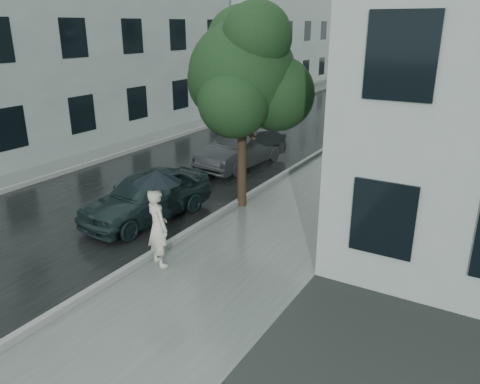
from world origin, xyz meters
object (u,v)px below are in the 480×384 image
Objects in this scene: street_tree at (244,74)px; car_far at (242,148)px; lamp_post at (342,82)px; pedestrian at (158,227)px; car_near at (147,195)px.

car_far is (-2.05, 3.40, -3.13)m from street_tree.
street_tree is at bearing -96.16° from lamp_post.
pedestrian is 0.32× the size of street_tree.
pedestrian is at bearing -68.19° from car_far.
street_tree is 4.27m from car_near.
car_near is at bearing -126.83° from street_tree.
car_far is (-0.32, 5.71, 0.01)m from car_near.
street_tree reaches higher than lamp_post.
lamp_post is at bearing 91.02° from street_tree.
car_near is at bearing -81.82° from car_far.
car_far is (-2.30, 7.62, -0.21)m from pedestrian.
lamp_post is 1.19× the size of car_near.
car_far is at bearing -116.34° from lamp_post.
lamp_post reaches higher than car_far.
street_tree is 1.43× the size of car_near.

